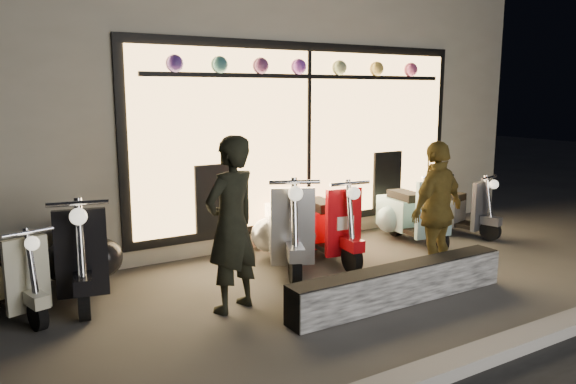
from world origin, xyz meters
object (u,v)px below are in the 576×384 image
object	(u,v)px
scooter_red	(322,225)
woman	(437,211)
graffiti_barrier	(400,284)
scooter_silver	(287,228)
man	(231,225)

from	to	relation	value
scooter_red	woman	size ratio (longest dim) A/B	0.92
woman	graffiti_barrier	bearing A→B (deg)	9.91
scooter_silver	man	xyz separation A→B (m)	(-1.29, -1.05, 0.42)
graffiti_barrier	scooter_red	world-z (taller)	scooter_red
graffiti_barrier	woman	bearing A→B (deg)	22.76
woman	scooter_red	bearing A→B (deg)	-80.23
scooter_silver	man	distance (m)	1.72
scooter_red	woman	world-z (taller)	woman
woman	scooter_silver	bearing A→B (deg)	-63.14
graffiti_barrier	scooter_red	xyz separation A→B (m)	(0.27, 1.83, 0.23)
scooter_silver	man	bearing A→B (deg)	-115.98
scooter_silver	woman	xyz separation A→B (m)	(1.19, -1.43, 0.36)
man	scooter_red	bearing A→B (deg)	-169.71
graffiti_barrier	man	distance (m)	1.89
scooter_red	graffiti_barrier	bearing A→B (deg)	-91.97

